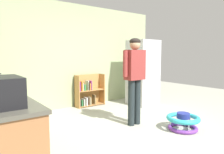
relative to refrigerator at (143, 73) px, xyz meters
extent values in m
plane|color=#AAAA9A|center=(-1.60, -1.40, -0.89)|extent=(12.00, 12.00, 0.00)
cube|color=#9DAB7E|center=(-1.60, 0.93, 0.46)|extent=(5.20, 0.06, 2.70)
sphere|color=silver|center=(-3.48, -1.94, -0.33)|extent=(0.04, 0.04, 0.04)
sphere|color=silver|center=(-3.48, -1.22, -0.33)|extent=(0.04, 0.04, 0.04)
sphere|color=silver|center=(-3.48, -0.51, -0.33)|extent=(0.04, 0.04, 0.04)
cube|color=#B7BABF|center=(0.00, 0.00, 0.00)|extent=(0.70, 0.68, 1.78)
cylinder|color=silver|center=(-0.36, -0.17, 0.09)|extent=(0.02, 0.02, 0.50)
cube|color=#333333|center=(-0.35, 0.00, 0.39)|extent=(0.01, 0.67, 0.01)
cube|color=#B07940|center=(-1.68, 0.71, -0.47)|extent=(0.02, 0.28, 0.85)
cube|color=#B07940|center=(-0.90, 0.71, -0.47)|extent=(0.02, 0.28, 0.85)
cube|color=#A97E43|center=(-1.29, 0.84, -0.47)|extent=(0.80, 0.02, 0.85)
cube|color=#B07940|center=(-1.29, 0.71, -0.86)|extent=(0.76, 0.24, 0.02)
cube|color=#B07940|center=(-1.29, 0.71, -0.46)|extent=(0.76, 0.24, 0.02)
cube|color=#453F36|center=(-1.64, 0.68, -0.75)|extent=(0.03, 0.17, 0.20)
cube|color=purple|center=(-1.64, 0.68, -0.32)|extent=(0.02, 0.17, 0.25)
cube|color=#298343|center=(-1.58, 0.68, -0.77)|extent=(0.02, 0.17, 0.16)
cube|color=orange|center=(-1.58, 0.68, -0.32)|extent=(0.03, 0.17, 0.26)
cube|color=silver|center=(-1.51, 0.68, -0.76)|extent=(0.03, 0.17, 0.18)
cube|color=beige|center=(-1.54, 0.68, -0.34)|extent=(0.02, 0.17, 0.21)
cube|color=beige|center=(-1.45, 0.68, -0.74)|extent=(0.02, 0.17, 0.22)
cube|color=#2B934A|center=(-1.49, 0.68, -0.36)|extent=(0.02, 0.17, 0.17)
cube|color=beige|center=(-1.43, 0.68, -0.74)|extent=(0.02, 0.17, 0.22)
cube|color=beige|center=(-1.39, 0.68, -0.32)|extent=(0.03, 0.17, 0.26)
cube|color=#74634A|center=(-1.35, 0.68, -0.75)|extent=(0.02, 0.17, 0.21)
cube|color=#3F3C33|center=(-1.38, 0.68, -0.33)|extent=(0.03, 0.17, 0.22)
cube|color=#6B6A4A|center=(-1.32, 0.68, -0.74)|extent=(0.03, 0.17, 0.22)
cube|color=orange|center=(-1.33, 0.68, -0.35)|extent=(0.03, 0.17, 0.18)
cube|color=olive|center=(-1.19, 0.68, -0.72)|extent=(0.02, 0.17, 0.26)
cube|color=#913D90|center=(-1.29, 0.68, -0.32)|extent=(0.02, 0.17, 0.25)
cylinder|color=#20292B|center=(-1.45, -1.13, -0.44)|extent=(0.13, 0.13, 0.90)
cylinder|color=#20292B|center=(-1.29, -1.13, -0.44)|extent=(0.13, 0.13, 0.90)
cube|color=maroon|center=(-1.37, -1.13, 0.30)|extent=(0.38, 0.22, 0.58)
cylinder|color=maroon|center=(-1.61, -1.13, 0.33)|extent=(0.09, 0.09, 0.49)
cylinder|color=maroon|center=(-1.13, -1.13, 0.33)|extent=(0.09, 0.09, 0.49)
sphere|color=tan|center=(-1.37, -1.13, 0.69)|extent=(0.20, 0.20, 0.20)
ellipsoid|color=black|center=(-1.37, -1.13, 0.75)|extent=(0.21, 0.21, 0.13)
torus|color=purple|center=(-0.85, -1.89, -0.86)|extent=(0.54, 0.54, 0.07)
torus|color=#2BAAB6|center=(-0.85, -1.89, -0.67)|extent=(0.60, 0.60, 0.08)
cylinder|color=navy|center=(-0.85, -1.89, -0.62)|extent=(0.23, 0.23, 0.10)
cylinder|color=silver|center=(-0.63, -1.89, -0.76)|extent=(0.02, 0.02, 0.18)
cylinder|color=silver|center=(-0.96, -1.70, -0.76)|extent=(0.02, 0.02, 0.18)
cylinder|color=silver|center=(-0.96, -2.08, -0.76)|extent=(0.02, 0.02, 0.18)
cube|color=black|center=(-3.81, -1.91, 0.15)|extent=(0.36, 0.48, 0.28)
cube|color=#2D2D33|center=(-3.63, -1.95, 0.15)|extent=(0.01, 0.31, 0.20)
cube|color=#515156|center=(-3.63, -1.74, 0.15)|extent=(0.01, 0.10, 0.20)
ellipsoid|color=yellow|center=(-3.70, -1.41, 0.04)|extent=(0.11, 0.15, 0.04)
ellipsoid|color=yellow|center=(-3.68, -1.41, 0.04)|extent=(0.07, 0.16, 0.04)
ellipsoid|color=gold|center=(-3.67, -1.41, 0.04)|extent=(0.07, 0.16, 0.04)
ellipsoid|color=gold|center=(-3.66, -1.41, 0.04)|extent=(0.11, 0.15, 0.04)
cylinder|color=silver|center=(-3.68, -1.03, 0.10)|extent=(0.07, 0.07, 0.18)
cylinder|color=silver|center=(-3.68, -1.03, 0.21)|extent=(0.03, 0.03, 0.05)
cylinder|color=black|center=(-3.68, -1.03, 0.25)|extent=(0.04, 0.04, 0.02)
camera|label=1|loc=(-4.12, -4.06, 0.50)|focal=33.10mm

